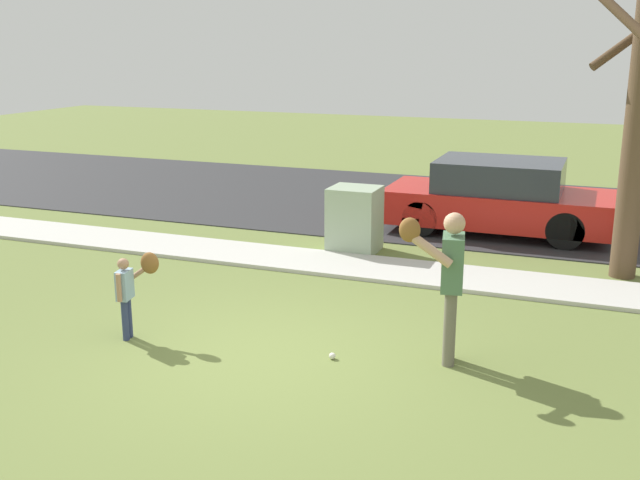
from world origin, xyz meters
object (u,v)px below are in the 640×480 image
Objects in this scene: person_child at (132,284)px; baseball at (332,356)px; person_adult at (448,272)px; street_tree_near at (640,107)px; parked_hatchback_red at (498,198)px; utility_cabinet at (355,219)px.

baseball is at bearing -4.59° from person_child.
street_tree_near is at bearing -124.91° from person_adult.
street_tree_near is 1.17× the size of parked_hatchback_red.
utility_cabinet is at bearing -69.75° from person_adult.
person_adult reaches higher than parked_hatchback_red.
street_tree_near is at bearing 30.19° from person_child.
parked_hatchback_red is (0.84, 6.41, 0.62)m from baseball.
baseball is 5.88m from street_tree_near.
person_adult is at bearing -0.90° from person_child.
utility_cabinet is 2.93m from parked_hatchback_red.
utility_cabinet is at bearing 105.57° from baseball.
person_adult is 1.58m from baseball.
utility_cabinet is at bearing 45.75° from parked_hatchback_red.
utility_cabinet is 4.63m from street_tree_near.
street_tree_near is (5.39, 4.67, 1.83)m from person_child.
parked_hatchback_red reaches higher than baseball.
person_adult is at bearing -59.02° from utility_cabinet.
parked_hatchback_red is at bearing 82.54° from baseball.
person_adult is 6.08m from parked_hatchback_red.
person_adult is at bearing 93.14° from parked_hatchback_red.
street_tree_near is at bearing 55.86° from baseball.
person_adult reaches higher than person_child.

